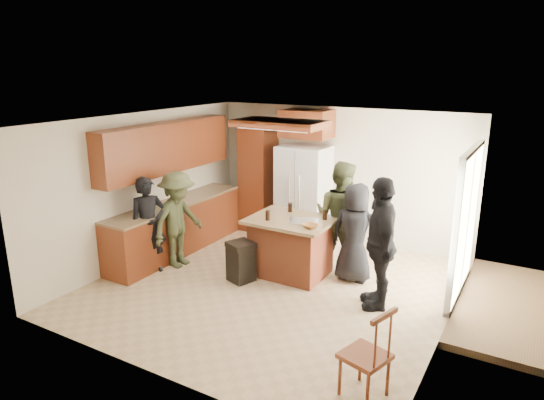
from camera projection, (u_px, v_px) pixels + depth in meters
The scene contains 12 objects.
person_front_left at pixel (149, 225), 7.69m from camera, with size 0.57×0.42×1.56m, color black.
person_behind_left at pixel (340, 216), 7.81m from camera, with size 0.87×0.54×1.79m, color #323720.
person_behind_right at pixel (355, 233), 7.37m from camera, with size 0.76×0.49×1.55m, color black.
person_side_right at pixel (380, 243), 6.53m from camera, with size 1.08×0.55×1.84m, color black.
person_counter at pixel (178, 220), 7.91m from camera, with size 1.03×0.48×1.60m, color #383F24.
left_cabinetry at pixel (173, 200), 8.49m from camera, with size 0.64×3.00×2.30m.
back_wall_units at pixel (270, 164), 9.44m from camera, with size 1.80×0.60×2.45m.
refrigerator at pixel (303, 193), 9.13m from camera, with size 0.90×0.76×1.80m.
kitchen_island at pixel (291, 246), 7.66m from camera, with size 1.28×1.03×0.93m.
island_items at pixel (303, 220), 7.35m from camera, with size 0.88×0.71×0.15m.
trash_bin at pixel (241, 261), 7.46m from camera, with size 0.47×0.47×0.63m.
spindle_chair at pixel (367, 357), 4.79m from camera, with size 0.52×0.52×0.99m.
Camera 1 is at (3.34, -5.82, 3.24)m, focal length 32.00 mm.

